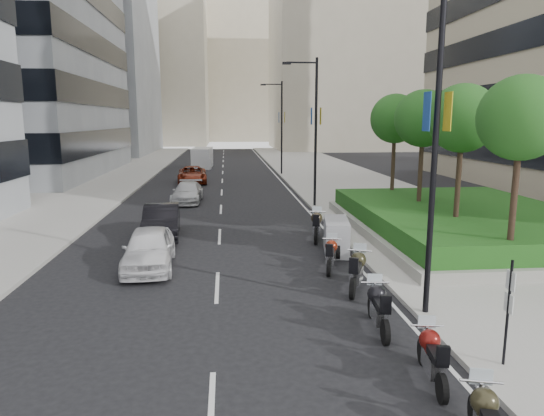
{
  "coord_description": "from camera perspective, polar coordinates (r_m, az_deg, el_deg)",
  "views": [
    {
      "loc": [
        -1.14,
        -11.24,
        5.4
      ],
      "look_at": [
        0.62,
        7.24,
        2.0
      ],
      "focal_mm": 32.0,
      "sensor_mm": 36.0,
      "label": 1
    }
  ],
  "objects": [
    {
      "name": "sidewalk_left",
      "position": [
        42.98,
        -20.04,
        2.63
      ],
      "size": [
        8.0,
        100.0,
        0.15
      ],
      "primitive_type": "cube",
      "color": "#9E9B93",
      "rests_on": "ground"
    },
    {
      "name": "ground",
      "position": [
        12.52,
        0.34,
        -15.16
      ],
      "size": [
        160.0,
        160.0,
        0.0
      ],
      "primitive_type": "plane",
      "color": "black",
      "rests_on": "ground"
    },
    {
      "name": "motorcycle_4",
      "position": [
        17.82,
        6.93,
        -5.45
      ],
      "size": [
        0.86,
        2.05,
        1.05
      ],
      "rotation": [
        0.0,
        0.0,
        1.28
      ],
      "color": "black",
      "rests_on": "ground"
    },
    {
      "name": "car_a",
      "position": [
        18.37,
        -14.27,
        -4.63
      ],
      "size": [
        2.0,
        4.47,
        1.49
      ],
      "primitive_type": "imported",
      "rotation": [
        0.0,
        0.0,
        0.06
      ],
      "color": "white",
      "rests_on": "ground"
    },
    {
      "name": "tree_0",
      "position": [
        18.04,
        27.27,
        9.32
      ],
      "size": [
        2.8,
        2.8,
        6.3
      ],
      "color": "#332319",
      "rests_on": "planter"
    },
    {
      "name": "hedge",
      "position": [
        24.4,
        21.85,
        -0.89
      ],
      "size": [
        9.4,
        13.4,
        0.8
      ],
      "primitive_type": "cube",
      "color": "#1E3F12",
      "rests_on": "planter"
    },
    {
      "name": "lamp_post_2",
      "position": [
        47.54,
        0.96,
        9.97
      ],
      "size": [
        2.34,
        0.45,
        9.0
      ],
      "color": "black",
      "rests_on": "ground"
    },
    {
      "name": "sidewalk_right",
      "position": [
        42.8,
        8.33,
        3.12
      ],
      "size": [
        10.0,
        100.0,
        0.15
      ],
      "primitive_type": "cube",
      "color": "#9E9B93",
      "rests_on": "ground"
    },
    {
      "name": "motorcycle_3",
      "position": [
        15.88,
        9.96,
        -7.26
      ],
      "size": [
        1.13,
        2.23,
        1.18
      ],
      "rotation": [
        0.0,
        0.0,
        1.17
      ],
      "color": "black",
      "rests_on": "ground"
    },
    {
      "name": "tree_3",
      "position": [
        28.9,
        14.28,
        10.11
      ],
      "size": [
        2.8,
        2.8,
        6.3
      ],
      "color": "#332319",
      "rests_on": "planter"
    },
    {
      "name": "lamp_post_1",
      "position": [
        29.72,
        4.88,
        9.69
      ],
      "size": [
        2.34,
        0.45,
        9.0
      ],
      "color": "black",
      "rests_on": "ground"
    },
    {
      "name": "car_b",
      "position": [
        23.06,
        -12.87,
        -1.53
      ],
      "size": [
        1.91,
        4.65,
        1.5
      ],
      "primitive_type": "imported",
      "rotation": [
        0.0,
        0.0,
        0.07
      ],
      "color": "black",
      "rests_on": "ground"
    },
    {
      "name": "building_grey_far",
      "position": [
        84.94,
        -21.91,
        16.14
      ],
      "size": [
        22.0,
        26.0,
        30.0
      ],
      "primitive_type": "cube",
      "color": "gray",
      "rests_on": "ground"
    },
    {
      "name": "delivery_van",
      "position": [
        55.61,
        -8.2,
        5.77
      ],
      "size": [
        2.29,
        5.41,
        2.23
      ],
      "rotation": [
        0.0,
        0.0,
        -0.05
      ],
      "color": "silver",
      "rests_on": "ground"
    },
    {
      "name": "planter",
      "position": [
        24.51,
        21.76,
        -2.27
      ],
      "size": [
        10.0,
        14.0,
        0.4
      ],
      "primitive_type": "cube",
      "color": "gray",
      "rests_on": "sidewalk_right"
    },
    {
      "name": "building_cream_right",
      "position": [
        94.97,
        9.16,
        17.87
      ],
      "size": [
        28.0,
        24.0,
        36.0
      ],
      "primitive_type": "cube",
      "color": "#B7AD93",
      "rests_on": "ground"
    },
    {
      "name": "motorcycle_1",
      "position": [
        11.03,
        18.29,
        -16.21
      ],
      "size": [
        0.7,
        2.09,
        1.04
      ],
      "rotation": [
        0.0,
        0.0,
        1.42
      ],
      "color": "black",
      "rests_on": "ground"
    },
    {
      "name": "motorcycle_6",
      "position": [
        22.16,
        5.25,
        -2.06
      ],
      "size": [
        0.85,
        2.4,
        1.21
      ],
      "rotation": [
        0.0,
        0.0,
        1.36
      ],
      "color": "black",
      "rests_on": "ground"
    },
    {
      "name": "car_d",
      "position": [
        42.31,
        -9.36,
        3.89
      ],
      "size": [
        2.7,
        5.32,
        1.44
      ],
      "primitive_type": "imported",
      "rotation": [
        0.0,
        0.0,
        0.06
      ],
      "color": "maroon",
      "rests_on": "ground"
    },
    {
      "name": "motorcycle_2",
      "position": [
        13.09,
        12.39,
        -11.37
      ],
      "size": [
        0.76,
        2.27,
        1.13
      ],
      "rotation": [
        0.0,
        0.0,
        1.47
      ],
      "color": "black",
      "rests_on": "ground"
    },
    {
      "name": "lamp_post_0",
      "position": [
        13.34,
        18.12,
        8.43
      ],
      "size": [
        2.34,
        0.45,
        9.0
      ],
      "color": "black",
      "rests_on": "ground"
    },
    {
      "name": "parking_sign",
      "position": [
        11.68,
        26.04,
        -10.47
      ],
      "size": [
        0.06,
        0.32,
        2.5
      ],
      "color": "black",
      "rests_on": "ground"
    },
    {
      "name": "motorcycle_5",
      "position": [
        19.97,
        7.56,
        -3.34
      ],
      "size": [
        1.28,
        2.42,
        1.4
      ],
      "rotation": [
        0.0,
        0.0,
        1.41
      ],
      "color": "black",
      "rests_on": "ground"
    },
    {
      "name": "lane_centre",
      "position": [
        41.6,
        -5.89,
        2.87
      ],
      "size": [
        0.12,
        100.0,
        0.01
      ],
      "primitive_type": "cube",
      "color": "silver",
      "rests_on": "ground"
    },
    {
      "name": "building_cream_left",
      "position": [
        113.11,
        -14.55,
        15.94
      ],
      "size": [
        26.0,
        24.0,
        34.0
      ],
      "primitive_type": "cube",
      "color": "#B7AD93",
      "rests_on": "ground"
    },
    {
      "name": "lane_edge",
      "position": [
        41.88,
        1.25,
        2.97
      ],
      "size": [
        0.12,
        100.0,
        0.01
      ],
      "primitive_type": "cube",
      "color": "silver",
      "rests_on": "ground"
    },
    {
      "name": "tree_2",
      "position": [
        25.16,
        17.37,
        9.97
      ],
      "size": [
        2.8,
        2.8,
        6.3
      ],
      "color": "#332319",
      "rests_on": "planter"
    },
    {
      "name": "building_cream_centre",
      "position": [
        131.98,
        -4.21,
        16.26
      ],
      "size": [
        30.0,
        24.0,
        38.0
      ],
      "primitive_type": "cube",
      "color": "#B7AD93",
      "rests_on": "ground"
    },
    {
      "name": "car_c",
      "position": [
        32.46,
        -9.92,
        1.81
      ],
      "size": [
        2.03,
        4.59,
        1.31
      ],
      "primitive_type": "imported",
      "rotation": [
        0.0,
        0.0,
        -0.04
      ],
      "color": "#BDBDBF",
      "rests_on": "ground"
    },
    {
      "name": "tree_1",
      "position": [
        21.52,
        21.5,
        9.73
      ],
      "size": [
        2.8,
        2.8,
        6.3
      ],
      "color": "#332319",
      "rests_on": "planter"
    }
  ]
}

